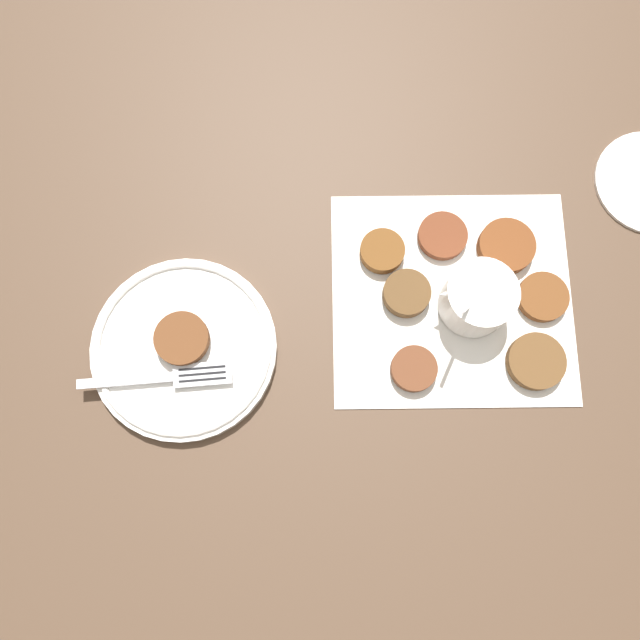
{
  "coord_description": "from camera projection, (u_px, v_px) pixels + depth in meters",
  "views": [
    {
      "loc": [
        0.17,
        0.23,
        0.78
      ],
      "look_at": [
        0.16,
        0.05,
        0.02
      ],
      "focal_mm": 35.0,
      "sensor_mm": 36.0,
      "label": 1
    }
  ],
  "objects": [
    {
      "name": "fritter_0",
      "position": [
        407.0,
        293.0,
        0.8
      ],
      "size": [
        0.06,
        0.06,
        0.02
      ],
      "color": "brown",
      "rests_on": "napkin"
    },
    {
      "name": "napkin",
      "position": [
        452.0,
        298.0,
        0.81
      ],
      "size": [
        0.31,
        0.29,
        0.0
      ],
      "color": "silver",
      "rests_on": "ground_plane"
    },
    {
      "name": "fritter_on_plate",
      "position": [
        182.0,
        339.0,
        0.77
      ],
      "size": [
        0.07,
        0.07,
        0.01
      ],
      "color": "brown",
      "rests_on": "serving_plate"
    },
    {
      "name": "fork",
      "position": [
        172.0,
        377.0,
        0.76
      ],
      "size": [
        0.19,
        0.03,
        0.0
      ],
      "color": "silver",
      "rests_on": "serving_plate"
    },
    {
      "name": "fritter_3",
      "position": [
        506.0,
        246.0,
        0.81
      ],
      "size": [
        0.07,
        0.07,
        0.02
      ],
      "color": "brown",
      "rests_on": "napkin"
    },
    {
      "name": "fritter_2",
      "position": [
        442.0,
        236.0,
        0.82
      ],
      "size": [
        0.06,
        0.06,
        0.01
      ],
      "color": "brown",
      "rests_on": "napkin"
    },
    {
      "name": "fritter_1",
      "position": [
        414.0,
        369.0,
        0.78
      ],
      "size": [
        0.06,
        0.06,
        0.02
      ],
      "color": "brown",
      "rests_on": "napkin"
    },
    {
      "name": "sauce_bowl",
      "position": [
        477.0,
        299.0,
        0.78
      ],
      "size": [
        0.1,
        0.09,
        0.12
      ],
      "color": "white",
      "rests_on": "napkin"
    },
    {
      "name": "fritter_6",
      "position": [
        382.0,
        251.0,
        0.81
      ],
      "size": [
        0.06,
        0.06,
        0.02
      ],
      "color": "brown",
      "rests_on": "napkin"
    },
    {
      "name": "ground_plane",
      "position": [
        444.0,
        281.0,
        0.82
      ],
      "size": [
        4.0,
        4.0,
        0.0
      ],
      "primitive_type": "plane",
      "color": "#4C3828"
    },
    {
      "name": "serving_plate",
      "position": [
        184.0,
        348.0,
        0.78
      ],
      "size": [
        0.23,
        0.23,
        0.02
      ],
      "color": "white",
      "rests_on": "ground_plane"
    },
    {
      "name": "fritter_4",
      "position": [
        543.0,
        297.0,
        0.8
      ],
      "size": [
        0.07,
        0.07,
        0.01
      ],
      "color": "brown",
      "rests_on": "napkin"
    },
    {
      "name": "fritter_5",
      "position": [
        536.0,
        361.0,
        0.78
      ],
      "size": [
        0.07,
        0.07,
        0.02
      ],
      "color": "brown",
      "rests_on": "napkin"
    }
  ]
}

